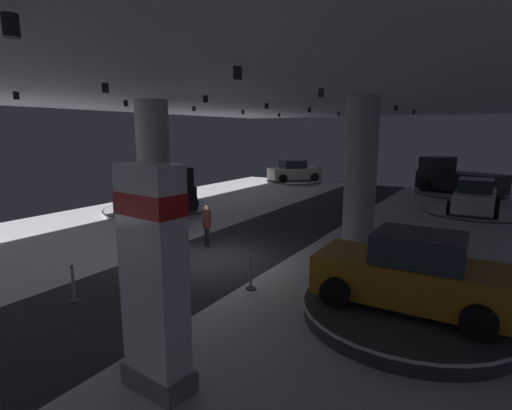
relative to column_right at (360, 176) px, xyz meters
The scene contains 19 objects.
ground 6.02m from the column_right, 137.88° to the right, with size 24.00×44.00×0.06m.
ceiling_with_spotlights 6.03m from the column_right, 137.88° to the right, with size 24.00×44.00×0.39m.
column_right is the anchor object (origin of this frame).
column_left 7.92m from the column_right, 161.09° to the right, with size 1.28×1.28×5.50m.
brand_sign_pylon 9.51m from the column_right, 93.30° to the right, with size 1.32×0.77×3.82m.
display_platform_mid_left 11.84m from the column_right, behind, with size 5.68×5.68×0.23m.
pickup_truck_mid_left 11.35m from the column_right, behind, with size 5.70×4.19×2.30m.
display_platform_deep_right 15.78m from the column_right, 81.75° to the left, with size 5.68×5.68×0.28m.
pickup_truck_deep_right 15.73m from the column_right, 82.88° to the left, with size 5.70×4.24×2.30m.
display_platform_near_right 5.92m from the column_right, 60.70° to the right, with size 4.90×4.90×0.36m.
display_car_near_right 5.60m from the column_right, 60.41° to the right, with size 4.26×2.25×1.71m.
display_platform_deep_left 19.08m from the column_right, 122.67° to the left, with size 4.57×4.57×0.26m.
display_car_deep_left 18.97m from the column_right, 122.76° to the left, with size 4.07×4.38×1.71m.
display_platform_far_right 9.92m from the column_right, 69.49° to the left, with size 4.95×4.95×0.25m.
display_car_far_right 9.70m from the column_right, 69.43° to the left, with size 2.27×4.27×1.71m.
visitor_walking_near 6.91m from the column_right, 128.16° to the right, with size 0.32×0.32×1.59m.
visitor_walking_far 5.88m from the column_right, 154.41° to the right, with size 0.32×0.32×1.59m.
stanchion_a 5.78m from the column_right, 105.79° to the right, with size 0.28×0.28×1.01m.
stanchion_b 9.75m from the column_right, 121.02° to the right, with size 0.28×0.28×1.01m.
Camera 1 is at (7.97, -10.22, 4.30)m, focal length 27.63 mm.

